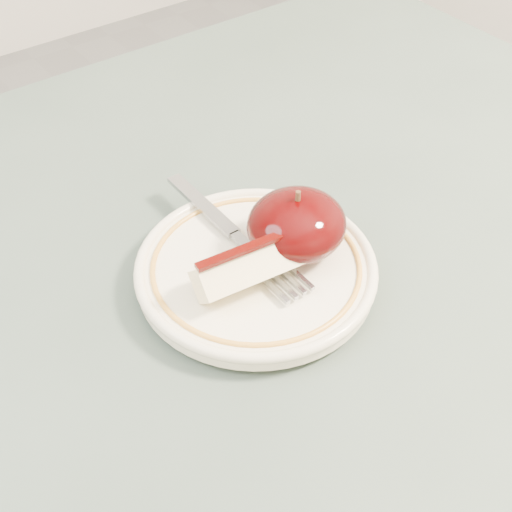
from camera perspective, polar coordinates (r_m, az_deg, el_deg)
table at (r=0.61m, az=5.56°, el=-9.71°), size 0.90×0.90×0.75m
plate at (r=0.55m, az=0.00°, el=-1.05°), size 0.19×0.19×0.02m
apple_half at (r=0.55m, az=3.26°, el=2.52°), size 0.08×0.07×0.06m
apple_wedge at (r=0.52m, az=-0.68°, el=-0.88°), size 0.08×0.04×0.04m
fork at (r=0.57m, az=-1.67°, el=1.70°), size 0.03×0.18×0.00m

